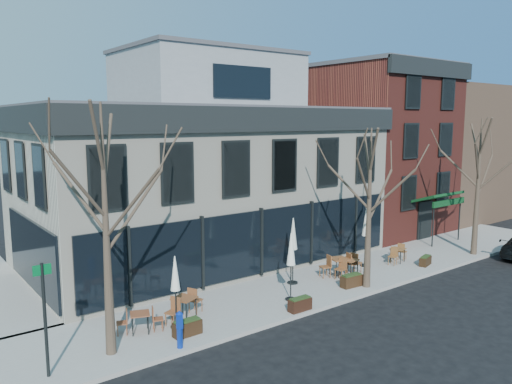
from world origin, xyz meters
TOP-DOWN VIEW (x-y plane):
  - ground at (0.00, 0.00)m, footprint 120.00×120.00m
  - sidewalk_front at (3.25, -2.15)m, footprint 33.50×4.70m
  - corner_building at (0.07, 5.07)m, footprint 18.39×10.39m
  - red_brick_building at (13.00, 4.98)m, footprint 8.20×11.78m
  - bg_building at (23.00, 6.00)m, footprint 12.00×12.00m
  - tree_corner at (-8.49, -3.20)m, footprint 3.93×3.98m
  - tree_mid at (3.01, -3.90)m, footprint 3.50×3.55m
  - tree_right at (12.01, -3.90)m, footprint 3.72×3.77m
  - sign_pole at (-10.50, -3.50)m, footprint 0.50×0.10m
  - call_box at (-6.57, -4.20)m, footprint 0.27×0.25m
  - cafe_set_0 at (-7.10, -2.30)m, footprint 1.68×0.98m
  - cafe_set_1 at (-5.27, -2.17)m, footprint 1.94×1.23m
  - cafe_set_3 at (3.17, -2.05)m, footprint 2.04×1.06m
  - cafe_set_4 at (3.51, -2.36)m, footprint 1.95×0.89m
  - cafe_set_5 at (7.31, -2.32)m, footprint 1.75×0.85m
  - umbrella_0 at (-5.89, -2.68)m, footprint 0.42×0.42m
  - umbrella_1 at (-0.80, -3.09)m, footprint 0.45×0.45m
  - umbrella_2 at (0.66, -1.57)m, footprint 0.49×0.49m
  - umbrella_4 at (5.40, -1.75)m, footprint 0.48×0.48m
  - planter_0 at (-5.90, -3.50)m, footprint 1.01×0.42m
  - planter_1 at (-1.29, -4.20)m, footprint 0.96×0.39m
  - planter_2 at (2.45, -3.50)m, footprint 1.06×0.49m
  - planter_3 at (7.96, -3.56)m, footprint 0.95×0.58m

SIDE VIEW (x-z plane):
  - ground at x=0.00m, z-range 0.00..0.00m
  - sidewalk_front at x=3.25m, z-range 0.00..0.15m
  - planter_3 at x=7.96m, z-range 0.15..0.65m
  - planter_1 at x=-1.29m, z-range 0.15..0.69m
  - planter_0 at x=-5.90m, z-range 0.15..0.71m
  - planter_2 at x=2.45m, z-range 0.15..0.73m
  - cafe_set_0 at x=-7.10m, z-range 0.16..1.03m
  - cafe_set_5 at x=7.31m, z-range 0.16..1.06m
  - cafe_set_4 at x=3.51m, z-range 0.16..1.16m
  - cafe_set_1 at x=-5.27m, z-range 0.16..1.18m
  - cafe_set_3 at x=3.17m, z-range 0.16..1.21m
  - call_box at x=-6.57m, z-range 0.19..1.46m
  - umbrella_0 at x=-5.89m, z-range 0.69..3.32m
  - sign_pole at x=-10.50m, z-range 0.37..3.77m
  - umbrella_1 at x=-0.80m, z-range 0.73..3.57m
  - umbrella_4 at x=5.40m, z-range 0.77..3.78m
  - umbrella_2 at x=0.66m, z-range 0.77..3.81m
  - tree_mid at x=3.01m, z-range 0.27..7.31m
  - tree_right at x=12.01m, z-range 0.28..7.76m
  - tree_corner at x=-8.49m, z-range 0.29..8.21m
  - corner_building at x=0.07m, z-range -0.83..10.27m
  - bg_building at x=23.00m, z-range 0.00..10.00m
  - red_brick_building at x=13.00m, z-range 0.05..11.22m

